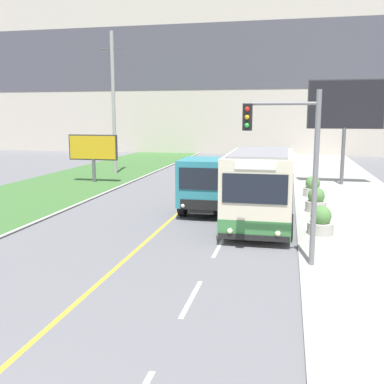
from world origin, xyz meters
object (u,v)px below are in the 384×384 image
city_bus (260,190)px  planter_round_second (316,201)px  billboard_small (93,149)px  car_distant (245,165)px  planter_round_third (313,187)px  planter_round_near (321,222)px  dump_truck (210,185)px  traffic_light_mast (293,155)px  billboard_large (346,108)px  utility_pole_far (114,103)px

city_bus → planter_round_second: (2.48, 3.48, -1.03)m
billboard_small → planter_round_second: bearing=-26.0°
car_distant → billboard_small: 12.35m
car_distant → planter_round_second: car_distant is taller
planter_round_third → planter_round_near: bearing=-90.8°
dump_truck → planter_round_second: size_ratio=6.15×
dump_truck → car_distant: (0.25, 15.24, -0.64)m
dump_truck → planter_round_third: dump_truck is taller
traffic_light_mast → billboard_large: 17.76m
traffic_light_mast → planter_round_third: (1.31, 12.36, -2.86)m
city_bus → planter_round_near: bearing=-18.2°
city_bus → billboard_large: billboard_large is taller
billboard_small → planter_round_near: (14.52, -11.38, -1.77)m
city_bus → utility_pole_far: size_ratio=0.55×
traffic_light_mast → planter_round_near: bearing=72.7°
car_distant → planter_round_third: car_distant is taller
city_bus → planter_round_near: (2.42, -0.79, -1.05)m
billboard_large → utility_pole_far: bearing=171.2°
car_distant → planter_round_third: (4.82, -10.14, -0.11)m
dump_truck → billboard_large: bearing=54.5°
billboard_large → planter_round_second: billboard_large is taller
dump_truck → billboard_large: (7.18, 10.08, 3.79)m
planter_round_near → billboard_small: bearing=141.9°
city_bus → billboard_small: 16.10m
utility_pole_far → billboard_large: 17.29m
dump_truck → planter_round_near: (4.95, -3.44, -0.76)m
planter_round_near → traffic_light_mast: bearing=-107.3°
utility_pole_far → planter_round_third: 17.51m
city_bus → billboard_small: (-12.11, 10.58, 0.72)m
utility_pole_far → car_distant: bearing=13.9°
dump_truck → billboard_small: bearing=140.4°
city_bus → billboard_small: billboard_small is taller
dump_truck → planter_round_near: dump_truck is taller
billboard_large → planter_round_third: 7.07m
traffic_light_mast → planter_round_second: (1.26, 8.09, -2.85)m
car_distant → billboard_large: size_ratio=0.62×
billboard_large → traffic_light_mast: bearing=-101.2°
car_distant → dump_truck: bearing=-90.9°
city_bus → traffic_light_mast: 5.11m
dump_truck → planter_round_third: bearing=45.2°
utility_pole_far → planter_round_near: utility_pole_far is taller
utility_pole_far → billboard_small: (0.32, -4.79, -3.22)m
billboard_small → traffic_light_mast: bearing=-48.8°
car_distant → billboard_small: size_ratio=1.22×
planter_round_third → planter_round_second: bearing=-90.7°
traffic_light_mast → billboard_small: (-13.33, 15.20, -1.11)m
city_bus → planter_round_third: bearing=71.9°
dump_truck → utility_pole_far: 16.66m
traffic_light_mast → billboard_large: bearing=78.8°
city_bus → planter_round_second: bearing=54.5°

